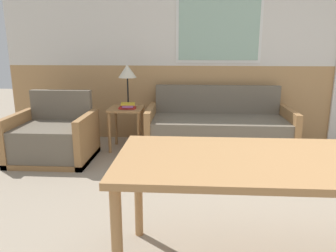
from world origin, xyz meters
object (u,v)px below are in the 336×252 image
object	(u,v)px
couch	(218,131)
table_lamp	(127,72)
armchair	(54,139)
dining_table	(292,170)
side_table	(126,117)

from	to	relation	value
couch	table_lamp	world-z (taller)	table_lamp
armchair	dining_table	size ratio (longest dim) A/B	0.46
couch	side_table	xyz separation A→B (m)	(-1.24, -0.06, 0.19)
couch	dining_table	xyz separation A→B (m)	(0.20, -2.49, 0.43)
side_table	table_lamp	world-z (taller)	table_lamp
armchair	side_table	size ratio (longest dim) A/B	1.66
armchair	dining_table	world-z (taller)	armchair
couch	armchair	xyz separation A→B (m)	(-2.07, -0.54, 0.00)
table_lamp	side_table	bearing A→B (deg)	-101.87
couch	table_lamp	xyz separation A→B (m)	(-1.23, 0.02, 0.78)
couch	side_table	world-z (taller)	couch
couch	armchair	bearing A→B (deg)	-165.41
dining_table	couch	bearing A→B (deg)	94.68
table_lamp	dining_table	distance (m)	2.91
side_table	dining_table	xyz separation A→B (m)	(1.45, -2.44, 0.24)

